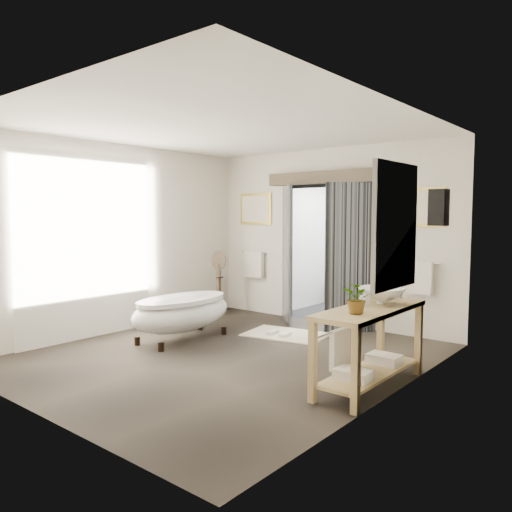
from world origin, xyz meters
The scene contains 13 objects.
ground_plane centered at (0.00, 0.00, 0.00)m, with size 5.00×5.00×0.00m, color #4A4035.
room_shell centered at (-0.04, -0.13, 1.86)m, with size 4.52×5.02×2.91m.
shower_room centered at (0.00, 3.99, 0.91)m, with size 2.22×2.01×2.51m.
back_wall_dressing centered at (0.00, 2.32, 1.56)m, with size 3.82×0.70×2.52m.
clawfoot_tub centered at (-1.05, 0.19, 0.41)m, with size 0.77×1.73×0.84m.
vanity centered at (1.95, 0.06, 0.51)m, with size 0.57×1.60×0.85m.
pedestal_mirror centered at (-1.89, 1.84, 0.50)m, with size 0.34×0.22×1.16m.
rug centered at (-0.05, 1.39, 0.01)m, with size 1.20×0.80×0.01m, color beige.
slippers centered at (-0.09, 1.26, 0.04)m, with size 0.37×0.26×0.05m.
basin centered at (1.96, 0.36, 0.94)m, with size 0.51×0.51×0.18m, color white.
plant centered at (2.03, -0.32, 1.01)m, with size 0.28×0.24×0.31m, color gray.
soap_bottle_a centered at (1.89, 0.10, 0.94)m, with size 0.08×0.08×0.18m, color gray.
soap_bottle_b centered at (1.90, 0.77, 0.94)m, with size 0.14×0.14×0.18m, color gray.
Camera 1 is at (4.30, -4.64, 1.81)m, focal length 35.00 mm.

